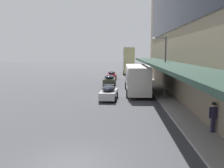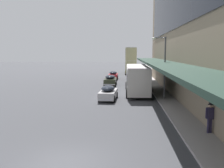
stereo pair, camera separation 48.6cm
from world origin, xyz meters
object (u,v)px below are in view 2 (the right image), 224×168
Objects in this scene: sedan_second_mid at (108,93)px; sedan_lead_mid at (110,80)px; transit_bus_kerbside_rear at (131,60)px; pedestrian_at_kerb at (210,116)px; street_lamp at (163,63)px; sedan_trailing_near at (113,75)px; transit_bus_kerbside_front at (137,78)px.

sedan_lead_mid reaches higher than sedan_second_mid.
sedan_lead_mid is at bearing -99.74° from transit_bus_kerbside_rear.
transit_bus_kerbside_rear reaches higher than sedan_lead_mid.
pedestrian_at_kerb reaches higher than sedan_second_mid.
sedan_trailing_near is at bearing 107.15° from street_lamp.
sedan_trailing_near is at bearing -106.37° from transit_bus_kerbside_rear.
transit_bus_kerbside_rear is 21.33m from sedan_lead_mid.
transit_bus_kerbside_rear is at bearing 94.70° from street_lamp.
sedan_trailing_near is 8.69m from sedan_lead_mid.
street_lamp is (-1.18, 11.41, 2.75)m from pedestrian_at_kerb.
transit_bus_kerbside_front is at bearing 121.61° from street_lamp.
transit_bus_kerbside_front is 5.21m from street_lamp.
sedan_trailing_near is (-3.58, -12.18, -2.56)m from transit_bus_kerbside_rear.
transit_bus_kerbside_front reaches higher than sedan_lead_mid.
transit_bus_kerbside_rear is at bearing 80.26° from sedan_lead_mid.
sedan_lead_mid is at bearing 92.48° from sedan_second_mid.
transit_bus_kerbside_rear is 2.08× the size of sedan_second_mid.
sedan_lead_mid reaches higher than sedan_trailing_near.
street_lamp is at bearing 95.89° from pedestrian_at_kerb.
street_lamp is (5.73, 0.37, 3.17)m from sedan_second_mid.
transit_bus_kerbside_front is at bearing 54.30° from sedan_second_mid.
sedan_second_mid is 0.99× the size of sedan_lead_mid.
transit_bus_kerbside_rear is 12.95m from sedan_trailing_near.
street_lamp is (2.67, -32.43, 0.62)m from transit_bus_kerbside_rear.
sedan_lead_mid is 24.14m from pedestrian_at_kerb.
pedestrian_at_kerb is (3.85, -43.84, -2.13)m from transit_bus_kerbside_rear.
street_lamp is (6.25, -20.25, 3.18)m from sedan_trailing_near.
street_lamp reaches higher than sedan_second_mid.
transit_bus_kerbside_rear is 4.93× the size of pedestrian_at_kerb.
transit_bus_kerbside_rear reaches higher than sedan_trailing_near.
transit_bus_kerbside_front is 5.63m from sedan_second_mid.
street_lamp is at bearing -85.30° from transit_bus_kerbside_rear.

